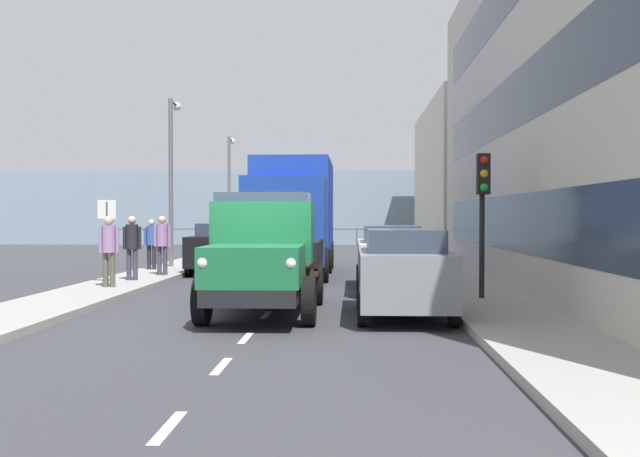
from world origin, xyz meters
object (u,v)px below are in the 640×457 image
(truck_vintage_green, at_px, (264,256))
(car_grey_kerbside_near, at_px, (403,272))
(car_black_oppositeside_0, at_px, (222,247))
(pedestrian_couple_a, at_px, (109,245))
(pedestrian_strolling, at_px, (132,242))
(pedestrian_with_bag, at_px, (152,240))
(pedestrian_near_railing, at_px, (162,240))
(lamp_post_promenade, at_px, (172,166))
(traffic_light_near, at_px, (483,193))
(street_sign, at_px, (107,227))
(lamp_post_far, at_px, (230,182))
(car_white_kerbside_1, at_px, (390,257))
(lorry_cargo_blue, at_px, (293,213))

(truck_vintage_green, xyz_separation_m, car_grey_kerbside_near, (-2.74, 0.09, -0.28))
(truck_vintage_green, distance_m, car_black_oppositeside_0, 10.91)
(pedestrian_couple_a, relative_size, pedestrian_strolling, 1.00)
(truck_vintage_green, xyz_separation_m, pedestrian_couple_a, (4.49, -4.20, 0.05))
(pedestrian_strolling, distance_m, pedestrian_with_bag, 4.28)
(truck_vintage_green, relative_size, pedestrian_strolling, 3.09)
(pedestrian_near_railing, bearing_deg, lamp_post_promenade, -80.47)
(car_grey_kerbside_near, bearing_deg, traffic_light_near, -132.00)
(pedestrian_strolling, bearing_deg, street_sign, 73.46)
(pedestrian_near_railing, relative_size, pedestrian_with_bag, 1.07)
(lamp_post_far, bearing_deg, pedestrian_couple_a, 90.47)
(pedestrian_strolling, xyz_separation_m, pedestrian_near_railing, (-0.38, -1.88, 0.00))
(pedestrian_couple_a, relative_size, traffic_light_near, 0.57)
(car_white_kerbside_1, height_order, lamp_post_far, lamp_post_far)
(traffic_light_near, distance_m, street_sign, 9.98)
(car_grey_kerbside_near, relative_size, pedestrian_with_bag, 2.40)
(car_white_kerbside_1, relative_size, street_sign, 2.03)
(lorry_cargo_blue, distance_m, pedestrian_strolling, 5.88)
(traffic_light_near, height_order, lamp_post_far, lamp_post_far)
(lamp_post_promenade, bearing_deg, car_black_oppositeside_0, 143.47)
(lamp_post_promenade, bearing_deg, pedestrian_near_railing, 99.53)
(pedestrian_couple_a, height_order, lamp_post_promenade, lamp_post_promenade)
(pedestrian_strolling, bearing_deg, car_grey_kerbside_near, 138.91)
(car_grey_kerbside_near, xyz_separation_m, lamp_post_promenade, (7.53, -12.22, 2.89))
(pedestrian_strolling, bearing_deg, car_white_kerbside_1, 170.81)
(lamp_post_promenade, bearing_deg, pedestrian_with_bag, 79.90)
(car_black_oppositeside_0, bearing_deg, pedestrian_strolling, 67.42)
(lorry_cargo_blue, xyz_separation_m, car_black_oppositeside_0, (2.44, -0.38, -1.18))
(traffic_light_near, relative_size, lamp_post_promenade, 0.53)
(truck_vintage_green, bearing_deg, lamp_post_promenade, -68.42)
(lorry_cargo_blue, distance_m, street_sign, 6.87)
(truck_vintage_green, bearing_deg, car_grey_kerbside_near, 178.12)
(car_white_kerbside_1, relative_size, car_black_oppositeside_0, 1.16)
(pedestrian_near_railing, xyz_separation_m, lamp_post_promenade, (0.68, -4.04, 2.55))
(car_black_oppositeside_0, relative_size, pedestrian_couple_a, 2.16)
(car_grey_kerbside_near, relative_size, lamp_post_far, 0.69)
(lamp_post_promenade, bearing_deg, truck_vintage_green, 111.58)
(car_black_oppositeside_0, distance_m, pedestrian_couple_a, 6.63)
(pedestrian_with_bag, height_order, street_sign, street_sign)
(traffic_light_near, xyz_separation_m, lamp_post_promenade, (9.43, -10.12, 1.31))
(car_black_oppositeside_0, height_order, traffic_light_near, traffic_light_near)
(pedestrian_couple_a, height_order, pedestrian_with_bag, pedestrian_couple_a)
(car_black_oppositeside_0, height_order, pedestrian_strolling, pedestrian_strolling)
(car_grey_kerbside_near, relative_size, pedestrian_couple_a, 2.24)
(car_white_kerbside_1, bearing_deg, lamp_post_promenade, -43.24)
(car_white_kerbside_1, height_order, street_sign, street_sign)
(pedestrian_couple_a, bearing_deg, car_white_kerbside_1, -173.29)
(pedestrian_with_bag, xyz_separation_m, traffic_light_near, (-9.73, 8.44, 1.32))
(pedestrian_near_railing, relative_size, traffic_light_near, 0.57)
(street_sign, bearing_deg, car_black_oppositeside_0, -111.37)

